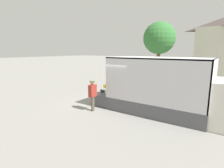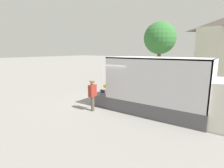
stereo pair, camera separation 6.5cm
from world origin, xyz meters
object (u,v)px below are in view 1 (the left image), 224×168
(orange_bucket, at_px, (105,88))
(worker_person, at_px, (93,93))
(box_truck, at_px, (196,102))
(microwave, at_px, (105,91))
(portable_generator, at_px, (116,87))
(street_tree, at_px, (159,38))

(orange_bucket, distance_m, worker_person, 1.91)
(box_truck, relative_size, worker_person, 4.43)
(microwave, bearing_deg, worker_person, -84.67)
(orange_bucket, relative_size, worker_person, 0.25)
(box_truck, xyz_separation_m, worker_person, (-4.77, -1.79, 0.15))
(portable_generator, distance_m, worker_person, 2.39)
(worker_person, bearing_deg, orange_bucket, 105.74)
(box_truck, relative_size, orange_bucket, 17.93)
(orange_bucket, relative_size, street_tree, 0.07)
(orange_bucket, xyz_separation_m, street_tree, (-0.01, 9.39, 3.56))
(worker_person, bearing_deg, street_tree, 92.68)
(portable_generator, relative_size, street_tree, 0.12)
(microwave, distance_m, street_tree, 10.60)
(microwave, relative_size, portable_generator, 0.63)
(portable_generator, height_order, worker_person, worker_person)
(portable_generator, distance_m, street_tree, 9.53)
(orange_bucket, height_order, worker_person, worker_person)
(box_truck, xyz_separation_m, portable_generator, (-4.88, 0.60, 0.06))
(orange_bucket, bearing_deg, street_tree, 90.04)
(box_truck, xyz_separation_m, microwave, (-4.89, -0.52, -0.02))
(microwave, xyz_separation_m, street_tree, (-0.41, 9.96, 3.63))
(street_tree, bearing_deg, portable_generator, -87.27)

